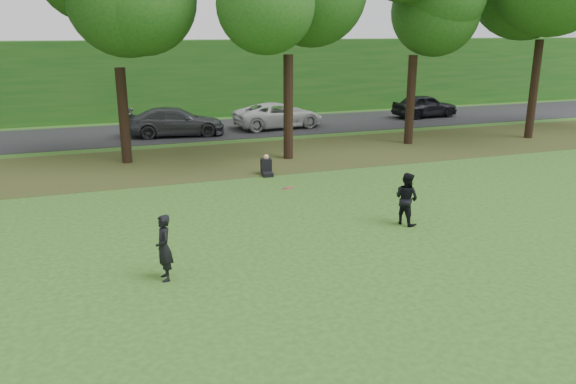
# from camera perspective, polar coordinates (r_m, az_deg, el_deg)

# --- Properties ---
(ground) EXTENTS (120.00, 120.00, 0.00)m
(ground) POSITION_cam_1_polar(r_m,az_deg,el_deg) (13.39, 1.56, -8.88)
(ground) COLOR #2B4E18
(ground) RESTS_ON ground
(leaf_litter) EXTENTS (60.00, 7.00, 0.01)m
(leaf_litter) POSITION_cam_1_polar(r_m,az_deg,el_deg) (25.34, -9.08, 3.07)
(leaf_litter) COLOR #483819
(leaf_litter) RESTS_ON ground
(street) EXTENTS (70.00, 7.00, 0.02)m
(street) POSITION_cam_1_polar(r_m,az_deg,el_deg) (33.09, -11.69, 6.02)
(street) COLOR black
(street) RESTS_ON ground
(far_hedge) EXTENTS (70.00, 3.00, 5.00)m
(far_hedge) POSITION_cam_1_polar(r_m,az_deg,el_deg) (38.69, -13.21, 11.09)
(far_hedge) COLOR #185117
(far_hedge) RESTS_ON ground
(player_left) EXTENTS (0.43, 0.61, 1.59)m
(player_left) POSITION_cam_1_polar(r_m,az_deg,el_deg) (13.40, -12.49, -5.55)
(player_left) COLOR black
(player_left) RESTS_ON ground
(player_right) EXTENTS (0.85, 0.94, 1.60)m
(player_right) POSITION_cam_1_polar(r_m,az_deg,el_deg) (17.18, 11.94, -0.65)
(player_right) COLOR black
(player_right) RESTS_ON ground
(parked_cars) EXTENTS (39.57, 3.64, 1.53)m
(parked_cars) POSITION_cam_1_polar(r_m,az_deg,el_deg) (32.13, -10.59, 7.13)
(parked_cars) COLOR black
(parked_cars) RESTS_ON street
(frisbee) EXTENTS (0.38, 0.37, 0.15)m
(frisbee) POSITION_cam_1_polar(r_m,az_deg,el_deg) (13.95, -0.04, 0.39)
(frisbee) COLOR #E71355
(frisbee) RESTS_ON ground
(seated_person) EXTENTS (0.50, 0.77, 0.83)m
(seated_person) POSITION_cam_1_polar(r_m,az_deg,el_deg) (22.71, -2.20, 2.53)
(seated_person) COLOR black
(seated_person) RESTS_ON ground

